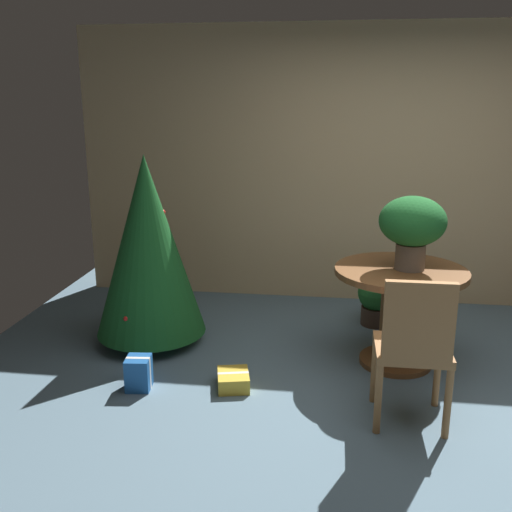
{
  "coord_description": "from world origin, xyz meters",
  "views": [
    {
      "loc": [
        -0.53,
        -3.39,
        1.94
      ],
      "look_at": [
        -1.06,
        0.45,
        0.87
      ],
      "focal_mm": 40.65,
      "sensor_mm": 36.0,
      "label": 1
    }
  ],
  "objects_px": {
    "potted_plant": "(377,298)",
    "gift_box_blue": "(139,373)",
    "flower_vase": "(412,224)",
    "holiday_tree": "(148,246)",
    "gift_box_gold": "(233,380)",
    "wooden_chair_near": "(414,344)",
    "round_dining_table": "(399,304)"
  },
  "relations": [
    {
      "from": "flower_vase",
      "to": "holiday_tree",
      "type": "xyz_separation_m",
      "value": [
        -1.99,
        0.14,
        -0.26
      ]
    },
    {
      "from": "potted_plant",
      "to": "gift_box_gold",
      "type": "bearing_deg",
      "value": -128.55
    },
    {
      "from": "flower_vase",
      "to": "potted_plant",
      "type": "height_order",
      "value": "flower_vase"
    },
    {
      "from": "gift_box_gold",
      "to": "potted_plant",
      "type": "bearing_deg",
      "value": 51.45
    },
    {
      "from": "gift_box_gold",
      "to": "holiday_tree",
      "type": "bearing_deg",
      "value": 139.5
    },
    {
      "from": "flower_vase",
      "to": "gift_box_blue",
      "type": "xyz_separation_m",
      "value": [
        -1.84,
        -0.64,
        -0.96
      ]
    },
    {
      "from": "gift_box_blue",
      "to": "potted_plant",
      "type": "height_order",
      "value": "potted_plant"
    },
    {
      "from": "wooden_chair_near",
      "to": "gift_box_blue",
      "type": "xyz_separation_m",
      "value": [
        -1.79,
        0.22,
        -0.42
      ]
    },
    {
      "from": "wooden_chair_near",
      "to": "gift_box_gold",
      "type": "distance_m",
      "value": 1.29
    },
    {
      "from": "gift_box_blue",
      "to": "holiday_tree",
      "type": "bearing_deg",
      "value": 101.1
    },
    {
      "from": "wooden_chair_near",
      "to": "potted_plant",
      "type": "xyz_separation_m",
      "value": [
        -0.1,
        1.64,
        -0.29
      ]
    },
    {
      "from": "flower_vase",
      "to": "wooden_chair_near",
      "type": "xyz_separation_m",
      "value": [
        -0.05,
        -0.87,
        -0.54
      ]
    },
    {
      "from": "holiday_tree",
      "to": "potted_plant",
      "type": "relative_size",
      "value": 3.32
    },
    {
      "from": "gift_box_blue",
      "to": "flower_vase",
      "type": "bearing_deg",
      "value": 19.22
    },
    {
      "from": "holiday_tree",
      "to": "wooden_chair_near",
      "type": "bearing_deg",
      "value": -27.42
    },
    {
      "from": "gift_box_blue",
      "to": "potted_plant",
      "type": "bearing_deg",
      "value": 40.01
    },
    {
      "from": "gift_box_gold",
      "to": "round_dining_table",
      "type": "bearing_deg",
      "value": 25.13
    },
    {
      "from": "potted_plant",
      "to": "gift_box_blue",
      "type": "bearing_deg",
      "value": -139.99
    },
    {
      "from": "flower_vase",
      "to": "gift_box_blue",
      "type": "relative_size",
      "value": 2.31
    },
    {
      "from": "flower_vase",
      "to": "holiday_tree",
      "type": "relative_size",
      "value": 0.35
    },
    {
      "from": "gift_box_blue",
      "to": "gift_box_gold",
      "type": "xyz_separation_m",
      "value": [
        0.64,
        0.1,
        -0.06
      ]
    },
    {
      "from": "wooden_chair_near",
      "to": "potted_plant",
      "type": "distance_m",
      "value": 1.67
    },
    {
      "from": "flower_vase",
      "to": "gift_box_gold",
      "type": "distance_m",
      "value": 1.66
    },
    {
      "from": "round_dining_table",
      "to": "wooden_chair_near",
      "type": "height_order",
      "value": "wooden_chair_near"
    },
    {
      "from": "round_dining_table",
      "to": "gift_box_blue",
      "type": "bearing_deg",
      "value": -160.26
    },
    {
      "from": "round_dining_table",
      "to": "holiday_tree",
      "type": "bearing_deg",
      "value": 175.85
    },
    {
      "from": "gift_box_blue",
      "to": "gift_box_gold",
      "type": "distance_m",
      "value": 0.65
    },
    {
      "from": "wooden_chair_near",
      "to": "holiday_tree",
      "type": "height_order",
      "value": "holiday_tree"
    },
    {
      "from": "round_dining_table",
      "to": "flower_vase",
      "type": "height_order",
      "value": "flower_vase"
    },
    {
      "from": "holiday_tree",
      "to": "gift_box_blue",
      "type": "distance_m",
      "value": 1.06
    },
    {
      "from": "flower_vase",
      "to": "gift_box_blue",
      "type": "distance_m",
      "value": 2.17
    },
    {
      "from": "potted_plant",
      "to": "flower_vase",
      "type": "bearing_deg",
      "value": -78.62
    }
  ]
}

